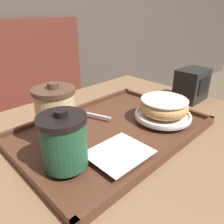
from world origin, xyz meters
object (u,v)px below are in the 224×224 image
at_px(napkin_dispenser, 192,85).
at_px(coffee_cup_rear, 56,113).
at_px(donut_chocolate_glazed, 164,106).
at_px(spoon, 77,110).
at_px(coffee_cup_front, 64,141).

bearing_deg(napkin_dispenser, coffee_cup_rear, 171.12).
bearing_deg(donut_chocolate_glazed, spoon, 126.87).
bearing_deg(donut_chocolate_glazed, coffee_cup_rear, 156.74).
bearing_deg(napkin_dispenser, coffee_cup_front, -178.15).
distance_m(coffee_cup_rear, donut_chocolate_glazed, 0.30).
relative_size(coffee_cup_front, coffee_cup_rear, 0.86).
relative_size(coffee_cup_rear, napkin_dispenser, 1.18).
bearing_deg(donut_chocolate_glazed, coffee_cup_front, 176.50).
bearing_deg(coffee_cup_front, coffee_cup_rear, 65.44).
bearing_deg(coffee_cup_front, napkin_dispenser, 1.85).
height_order(coffee_cup_rear, napkin_dispenser, coffee_cup_rear).
height_order(donut_chocolate_glazed, spoon, donut_chocolate_glazed).
height_order(donut_chocolate_glazed, napkin_dispenser, napkin_dispenser).
xyz_separation_m(coffee_cup_front, coffee_cup_rear, (0.04, 0.10, 0.01)).
xyz_separation_m(coffee_cup_rear, spoon, (0.12, 0.09, -0.06)).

